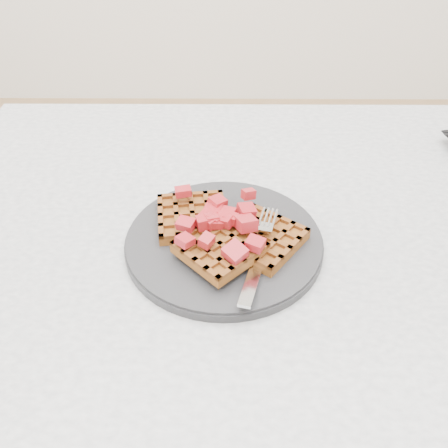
% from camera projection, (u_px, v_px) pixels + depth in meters
% --- Properties ---
extents(table, '(1.20, 0.80, 0.75)m').
position_uv_depth(table, '(312.00, 284.00, 0.80)').
color(table, silver).
rests_on(table, ground).
extents(plate, '(0.27, 0.27, 0.02)m').
position_uv_depth(plate, '(224.00, 242.00, 0.69)').
color(plate, '#242427').
rests_on(plate, table).
extents(waffles, '(0.22, 0.19, 0.03)m').
position_uv_depth(waffles, '(224.00, 233.00, 0.68)').
color(waffles, brown).
rests_on(waffles, plate).
extents(strawberry_pile, '(0.15, 0.15, 0.02)m').
position_uv_depth(strawberry_pile, '(224.00, 216.00, 0.66)').
color(strawberry_pile, maroon).
rests_on(strawberry_pile, waffles).
extents(fork, '(0.07, 0.18, 0.02)m').
position_uv_depth(fork, '(260.00, 254.00, 0.65)').
color(fork, silver).
rests_on(fork, plate).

